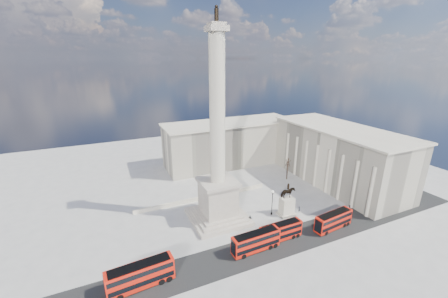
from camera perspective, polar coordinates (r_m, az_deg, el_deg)
name	(u,v)px	position (r m, az deg, el deg)	size (l,w,h in m)	color
ground	(226,229)	(69.71, 0.43, -16.20)	(180.00, 180.00, 0.00)	#9D9B95
asphalt_road	(266,248)	(64.64, 8.64, -19.58)	(120.00, 9.00, 0.01)	black
nelsons_column	(218,172)	(67.49, -1.31, -4.89)	(14.00, 14.00, 49.85)	#A49888
balustrade_wall	(204,198)	(82.13, -4.28, -10.06)	(40.00, 0.60, 1.10)	#BCB39C
building_east	(338,155)	(97.64, 22.59, -1.15)	(19.00, 46.00, 18.60)	beige
building_northeast	(230,143)	(106.82, 1.30, 1.33)	(51.00, 17.00, 16.60)	beige
red_bus_a	(141,275)	(56.14, -16.87, -23.79)	(12.10, 3.65, 4.83)	red
red_bus_b	(256,241)	(62.26, 6.69, -18.49)	(10.99, 2.92, 4.42)	red
red_bus_c	(281,231)	(66.27, 11.77, -16.39)	(10.30, 2.61, 4.16)	red
red_bus_d	(333,220)	(73.51, 21.80, -13.60)	(10.72, 3.48, 4.27)	red
victorian_lamp	(272,201)	(74.05, 10.00, -10.50)	(0.61, 0.61, 7.07)	black
equestrian_statue	(287,204)	(75.31, 12.94, -11.02)	(4.41, 3.31, 9.07)	#BCB39C
bare_tree_near	(337,179)	(87.96, 22.44, -5.79)	(1.64, 1.64, 7.19)	#332319
bare_tree_mid	(323,170)	(94.74, 19.86, -4.07)	(1.74, 1.74, 6.61)	#332319
bare_tree_far	(288,162)	(94.94, 13.17, -2.62)	(1.98, 1.98, 8.09)	#332319
pedestrian_walking	(299,209)	(78.36, 15.40, -11.99)	(0.60, 0.39, 1.65)	black
pedestrian_standing	(349,209)	(82.99, 24.56, -11.18)	(0.93, 0.72, 1.91)	black
pedestrian_crossing	(250,219)	(71.97, 5.46, -14.21)	(1.06, 0.44, 1.81)	black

